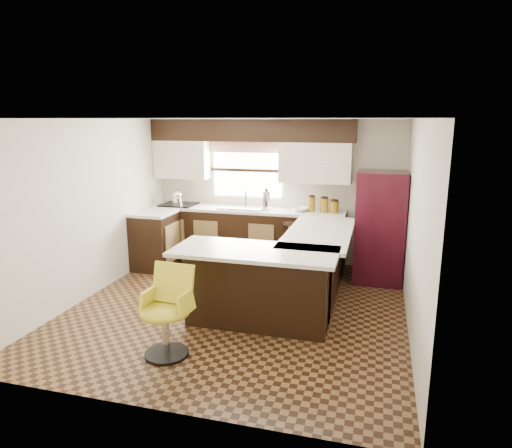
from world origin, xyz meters
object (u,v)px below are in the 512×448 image
(peninsula_return, at_px, (259,288))
(bar_chair, at_px, (165,313))
(refrigerator, at_px, (380,227))
(peninsula_long, at_px, (315,266))

(peninsula_return, xyz_separation_m, bar_chair, (-0.72, -0.99, 0.02))
(peninsula_return, distance_m, bar_chair, 1.23)
(refrigerator, bearing_deg, bar_chair, -125.39)
(bar_chair, bearing_deg, peninsula_return, 58.58)
(peninsula_long, height_order, refrigerator, refrigerator)
(peninsula_return, height_order, bar_chair, bar_chair)
(peninsula_return, bearing_deg, peninsula_long, 61.70)
(peninsula_return, height_order, refrigerator, refrigerator)
(refrigerator, bearing_deg, peninsula_return, -124.94)
(peninsula_long, relative_size, peninsula_return, 1.18)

